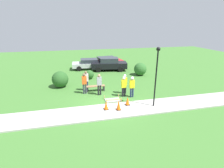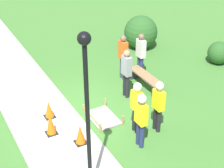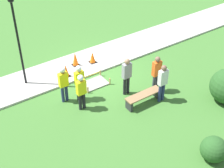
# 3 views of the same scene
# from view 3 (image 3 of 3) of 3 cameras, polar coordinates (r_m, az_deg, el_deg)

# --- Properties ---
(ground_plane) EXTENTS (60.00, 60.00, 0.00)m
(ground_plane) POSITION_cam_3_polar(r_m,az_deg,el_deg) (16.92, -2.51, 1.70)
(ground_plane) COLOR #3D702D
(sidewalk) EXTENTS (28.00, 2.22, 0.10)m
(sidewalk) POSITION_cam_3_polar(r_m,az_deg,el_deg) (17.69, -4.42, 3.54)
(sidewalk) COLOR #ADAAA3
(sidewalk) RESTS_ON ground_plane
(wet_concrete_patch) EXTENTS (1.25, 0.88, 0.34)m
(wet_concrete_patch) POSITION_cam_3_polar(r_m,az_deg,el_deg) (16.21, -2.95, 0.09)
(wet_concrete_patch) COLOR gray
(wet_concrete_patch) RESTS_ON ground_plane
(traffic_cone_near_patch) EXTENTS (0.34, 0.34, 0.60)m
(traffic_cone_near_patch) POSITION_cam_3_polar(r_m,az_deg,el_deg) (17.46, -3.26, 4.46)
(traffic_cone_near_patch) COLOR black
(traffic_cone_near_patch) RESTS_ON sidewalk
(traffic_cone_far_patch) EXTENTS (0.34, 0.34, 0.74)m
(traffic_cone_far_patch) POSITION_cam_3_polar(r_m,az_deg,el_deg) (17.28, -6.13, 4.18)
(traffic_cone_far_patch) COLOR black
(traffic_cone_far_patch) RESTS_ON sidewalk
(traffic_cone_sidewalk_edge) EXTENTS (0.34, 0.34, 0.64)m
(traffic_cone_sidewalk_edge) POSITION_cam_3_polar(r_m,az_deg,el_deg) (16.55, -7.69, 2.22)
(traffic_cone_sidewalk_edge) COLOR black
(traffic_cone_sidewalk_edge) RESTS_ON sidewalk
(park_bench) EXTENTS (1.73, 0.44, 0.51)m
(park_bench) POSITION_cam_3_polar(r_m,az_deg,el_deg) (14.94, 5.26, -2.13)
(park_bench) COLOR #2D2D33
(park_bench) RESTS_ON ground_plane
(worker_supervisor) EXTENTS (0.40, 0.25, 1.75)m
(worker_supervisor) POSITION_cam_3_polar(r_m,az_deg,el_deg) (14.24, -5.14, -0.87)
(worker_supervisor) COLOR black
(worker_supervisor) RESTS_ON ground_plane
(worker_assistant) EXTENTS (0.40, 0.26, 1.79)m
(worker_assistant) POSITION_cam_3_polar(r_m,az_deg,el_deg) (14.73, -8.09, 0.46)
(worker_assistant) COLOR navy
(worker_assistant) RESTS_ON ground_plane
(worker_trainee) EXTENTS (0.40, 0.25, 1.77)m
(worker_trainee) POSITION_cam_3_polar(r_m,az_deg,el_deg) (14.77, -5.45, 0.71)
(worker_trainee) COLOR black
(worker_trainee) RESTS_ON ground_plane
(bystander_in_orange_shirt) EXTENTS (0.40, 0.24, 1.84)m
(bystander_in_orange_shirt) POSITION_cam_3_polar(r_m,az_deg,el_deg) (15.31, 7.40, 2.00)
(bystander_in_orange_shirt) COLOR #383D47
(bystander_in_orange_shirt) RESTS_ON ground_plane
(bystander_in_gray_shirt) EXTENTS (0.40, 0.24, 1.85)m
(bystander_in_gray_shirt) POSITION_cam_3_polar(r_m,az_deg,el_deg) (14.78, 8.42, 0.51)
(bystander_in_gray_shirt) COLOR navy
(bystander_in_gray_shirt) RESTS_ON ground_plane
(bystander_in_white_shirt) EXTENTS (0.40, 0.24, 1.86)m
(bystander_in_white_shirt) POSITION_cam_3_polar(r_m,az_deg,el_deg) (15.03, 2.46, 1.65)
(bystander_in_white_shirt) COLOR black
(bystander_in_white_shirt) RESTS_ON ground_plane
(lamppost_near) EXTENTS (0.28, 0.28, 4.28)m
(lamppost_near) POSITION_cam_3_polar(r_m,az_deg,el_deg) (15.21, -15.62, 8.63)
(lamppost_near) COLOR black
(lamppost_near) RESTS_ON sidewalk
(shrub_rounded_near) EXTENTS (0.98, 0.98, 0.98)m
(shrub_rounded_near) POSITION_cam_3_polar(r_m,az_deg,el_deg) (12.99, 16.53, -10.36)
(shrub_rounded_near) COLOR #285623
(shrub_rounded_near) RESTS_ON ground_plane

